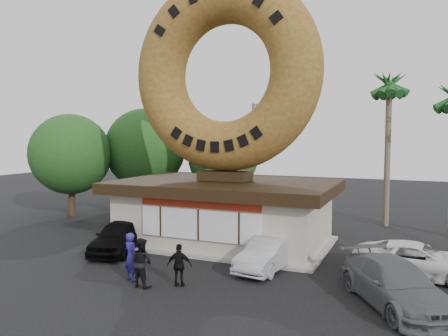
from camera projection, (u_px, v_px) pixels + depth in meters
ground at (166, 277)px, 17.37m from camera, size 90.00×90.00×0.00m
donut_shop at (225, 210)px, 22.72m from camera, size 11.20×7.20×3.80m
giant_donut at (225, 73)px, 22.21m from camera, size 10.01×2.55×10.01m
tree_west at (145, 149)px, 32.68m from camera, size 6.00×6.00×7.65m
tree_mid at (223, 157)px, 32.39m from camera, size 5.20×5.20×6.63m
tree_far at (71, 154)px, 30.41m from camera, size 5.60×5.60×7.14m
palm_near at (389, 90)px, 26.62m from camera, size 2.60×2.60×9.75m
street_lamp at (255, 151)px, 32.43m from camera, size 2.11×0.20×8.00m
person_left at (131, 257)px, 16.90m from camera, size 0.79×0.64×1.88m
person_center at (141, 262)px, 16.21m from camera, size 0.98×0.82×1.84m
person_right at (179, 265)px, 16.25m from camera, size 1.01×0.63×1.60m
car_black at (118, 236)px, 21.10m from camera, size 2.97×4.76×1.51m
car_silver at (268, 254)px, 18.35m from camera, size 1.93×4.19×1.33m
car_grey at (395, 284)px, 14.37m from camera, size 4.41×5.47×1.49m
car_white at (417, 260)px, 17.33m from camera, size 4.99×2.46×1.36m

